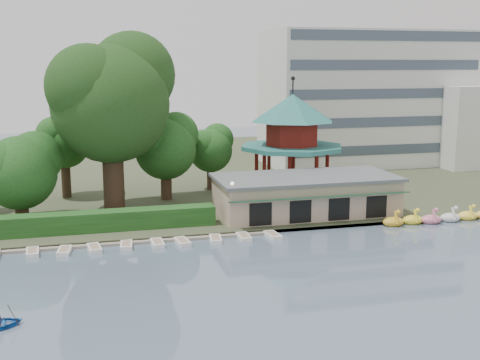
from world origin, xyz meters
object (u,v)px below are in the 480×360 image
object	(u,v)px
boathouse	(305,194)
pavilion	(292,133)
dock	(87,244)
big_tree	(112,95)

from	to	relation	value
boathouse	pavilion	world-z (taller)	pavilion
dock	big_tree	distance (m)	16.84
boathouse	pavilion	size ratio (longest dim) A/B	1.38
pavilion	big_tree	size ratio (longest dim) A/B	0.73
dock	boathouse	world-z (taller)	boathouse
pavilion	big_tree	distance (m)	21.76
pavilion	big_tree	bearing A→B (deg)	-169.65
boathouse	big_tree	distance (m)	22.26
dock	boathouse	size ratio (longest dim) A/B	1.83
big_tree	dock	bearing A→B (deg)	-106.05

